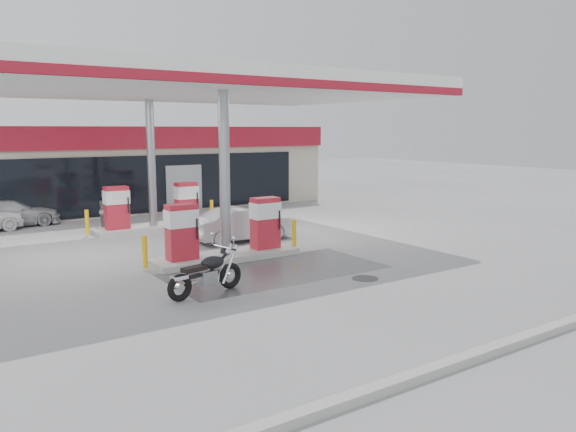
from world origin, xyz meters
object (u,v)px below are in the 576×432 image
pump_island_far (153,212)px  hatchback_silver (243,224)px  attendant (107,210)px  parked_motorcycle (207,274)px  pump_island_near (226,236)px  parked_car_left (10,213)px

pump_island_far → hatchback_silver: size_ratio=1.44×
attendant → parked_motorcycle: bearing=-163.1°
pump_island_near → pump_island_far: 6.00m
hatchback_silver → parked_car_left: (-6.33, 7.80, -0.04)m
parked_motorcycle → hatchback_silver: hatchback_silver is taller
pump_island_far → parked_car_left: (-4.50, 4.00, -0.17)m
pump_island_near → parked_motorcycle: bearing=-124.7°
pump_island_near → parked_car_left: size_ratio=1.37×
pump_island_far → parked_car_left: pump_island_far is taller
parked_motorcycle → parked_car_left: bearing=89.3°
parked_motorcycle → hatchback_silver: bearing=41.6°
pump_island_near → pump_island_far: (0.00, 6.00, 0.00)m
parked_motorcycle → hatchback_silver: (3.89, 5.17, 0.10)m
hatchback_silver → parked_motorcycle: bearing=145.8°
pump_island_far → hatchback_silver: pump_island_far is taller
pump_island_far → parked_car_left: 6.02m
attendant → hatchback_silver: 5.84m
hatchback_silver → pump_island_far: bearing=28.5°
pump_island_far → hatchback_silver: (1.83, -3.80, -0.12)m
parked_car_left → pump_island_far: bearing=-129.2°
hatchback_silver → pump_island_near: bearing=142.9°
pump_island_near → parked_car_left: (-4.50, 10.00, -0.17)m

